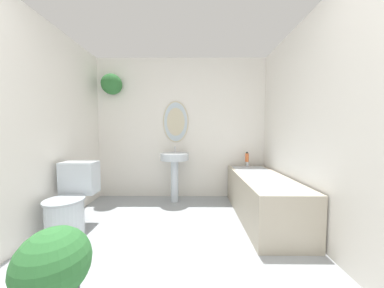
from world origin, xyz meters
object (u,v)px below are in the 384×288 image
Objects in this scene: toilet at (71,202)px; bathtub at (262,196)px; potted_plant at (54,268)px; pedestal_sink at (175,164)px; shampoo_bottle at (247,157)px.

toilet reaches higher than bathtub.
bathtub is 2.24m from potted_plant.
pedestal_sink reaches higher than shampoo_bottle.
toilet is 1.40× the size of potted_plant.
pedestal_sink is 5.41× the size of shampoo_bottle.
pedestal_sink reaches higher than bathtub.
toilet is 1.15m from potted_plant.
toilet is at bearing -154.52° from shampoo_bottle.
potted_plant is at bearing -105.43° from pedestal_sink.
bathtub is at bearing 9.30° from toilet.
shampoo_bottle is at bearing 6.45° from pedestal_sink.
potted_plant is (-1.75, -2.11, -0.40)m from shampoo_bottle.
potted_plant is at bearing -129.73° from shampoo_bottle.
bathtub is at bearing -25.63° from pedestal_sink.
pedestal_sink is at bearing 74.57° from potted_plant.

